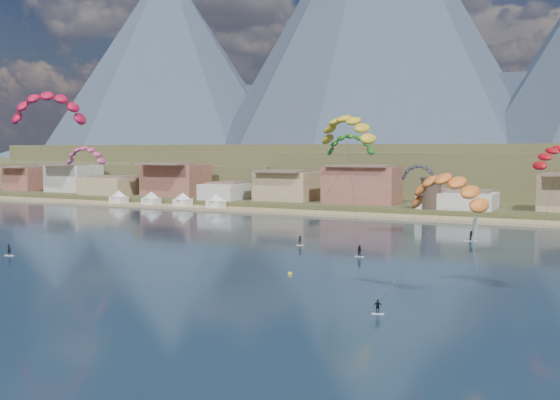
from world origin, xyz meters
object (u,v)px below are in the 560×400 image
(kitesurfer_green, at_px, (350,142))
(buoy, at_px, (290,274))
(watchtower, at_px, (431,193))
(kitesurfer_red, at_px, (48,103))
(windsurfer, at_px, (472,234))
(kitesurfer_orange, at_px, (447,186))
(kitesurfer_yellow, at_px, (348,126))

(kitesurfer_green, distance_m, buoy, 42.87)
(watchtower, bearing_deg, kitesurfer_red, -121.41)
(kitesurfer_red, distance_m, windsurfer, 85.31)
(kitesurfer_orange, relative_size, buoy, 29.62)
(kitesurfer_orange, xyz_separation_m, windsurfer, (-6.23, 52.99, -12.25))
(watchtower, relative_size, buoy, 14.00)
(watchtower, height_order, kitesurfer_red, kitesurfer_red)
(kitesurfer_red, distance_m, buoy, 59.91)
(kitesurfer_red, xyz_separation_m, kitesurfer_yellow, (49.94, 25.55, -4.15))
(kitesurfer_yellow, bearing_deg, windsurfer, 35.70)
(kitesurfer_red, bearing_deg, windsurfer, 29.79)
(kitesurfer_yellow, xyz_separation_m, kitesurfer_green, (-1.50, 5.62, -2.98))
(kitesurfer_green, xyz_separation_m, buoy, (4.79, -37.86, -19.54))
(kitesurfer_orange, relative_size, windsurfer, 3.72)
(kitesurfer_green, relative_size, buoy, 37.83)
(watchtower, distance_m, kitesurfer_green, 55.48)
(kitesurfer_yellow, relative_size, kitesurfer_orange, 1.49)
(watchtower, distance_m, buoy, 91.84)
(watchtower, relative_size, kitesurfer_yellow, 0.32)
(kitesurfer_yellow, bearing_deg, kitesurfer_green, 104.96)
(watchtower, relative_size, kitesurfer_green, 0.37)
(kitesurfer_orange, distance_m, kitesurfer_green, 52.48)
(kitesurfer_green, height_order, buoy, kitesurfer_green)
(kitesurfer_green, bearing_deg, windsurfer, 22.69)
(buoy, bearing_deg, watchtower, 90.85)
(watchtower, xyz_separation_m, kitesurfer_orange, (25.09, -97.43, 7.43))
(kitesurfer_yellow, xyz_separation_m, kitesurfer_orange, (27.02, -38.05, -8.83))
(kitesurfer_yellow, relative_size, kitesurfer_green, 1.17)
(kitesurfer_red, height_order, buoy, kitesurfer_red)
(kitesurfer_green, bearing_deg, kitesurfer_yellow, -75.04)
(buoy, bearing_deg, kitesurfer_red, 172.84)
(kitesurfer_orange, xyz_separation_m, buoy, (-23.73, 5.81, -13.69))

